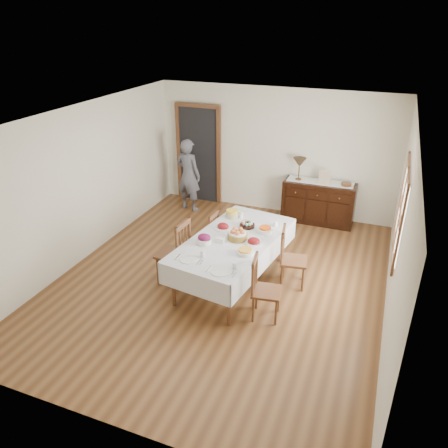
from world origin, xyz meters
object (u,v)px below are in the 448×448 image
(chair_left_near, at_px, (176,252))
(table_lamp, at_px, (300,163))
(chair_left_far, at_px, (208,235))
(chair_right_near, at_px, (263,288))
(chair_right_far, at_px, (291,257))
(dining_table, at_px, (233,244))
(sideboard, at_px, (318,202))
(person, at_px, (188,173))

(chair_left_near, bearing_deg, table_lamp, 161.63)
(chair_left_far, bearing_deg, chair_right_near, 51.48)
(chair_left_far, bearing_deg, chair_right_far, 83.04)
(dining_table, height_order, chair_right_near, chair_right_near)
(dining_table, height_order, sideboard, sideboard)
(chair_right_near, height_order, chair_right_far, chair_right_far)
(person, bearing_deg, chair_right_far, 153.26)
(chair_left_near, height_order, chair_right_far, chair_left_near)
(dining_table, bearing_deg, chair_right_far, 25.76)
(chair_right_near, distance_m, chair_right_far, 0.95)
(chair_left_far, xyz_separation_m, sideboard, (1.50, 2.18, -0.02))
(chair_left_near, xyz_separation_m, person, (-1.04, 2.67, 0.29))
(chair_left_far, height_order, table_lamp, table_lamp)
(sideboard, bearing_deg, chair_right_near, -92.62)
(chair_left_near, distance_m, chair_right_near, 1.57)
(chair_left_near, bearing_deg, person, -154.84)
(chair_left_far, xyz_separation_m, person, (-1.22, 1.82, 0.38))
(person, bearing_deg, chair_left_far, 134.62)
(table_lamp, bearing_deg, chair_right_near, -85.15)
(chair_left_far, relative_size, sideboard, 0.63)
(chair_right_far, bearing_deg, person, 42.87)
(chair_right_near, relative_size, person, 0.56)
(chair_left_far, distance_m, person, 2.23)
(person, relative_size, table_lamp, 3.63)
(chair_left_far, xyz_separation_m, chair_right_near, (1.35, -1.21, 0.03))
(chair_right_near, bearing_deg, sideboard, -10.75)
(chair_left_far, bearing_deg, sideboard, 148.87)
(sideboard, xyz_separation_m, person, (-2.72, -0.36, 0.41))
(chair_right_far, relative_size, table_lamp, 2.12)
(chair_left_near, distance_m, person, 2.88)
(chair_left_near, xyz_separation_m, chair_right_far, (1.69, 0.57, -0.05))
(chair_left_far, bearing_deg, person, -142.81)
(table_lamp, bearing_deg, chair_left_far, -115.94)
(dining_table, xyz_separation_m, chair_right_near, (0.69, -0.67, -0.22))
(person, bearing_deg, sideboard, -161.68)
(person, bearing_deg, chair_left_near, 122.13)
(chair_right_near, distance_m, person, 3.99)
(dining_table, relative_size, sideboard, 1.70)
(sideboard, relative_size, person, 0.85)
(chair_left_far, bearing_deg, table_lamp, 157.49)
(chair_right_far, bearing_deg, chair_left_near, 99.17)
(dining_table, xyz_separation_m, table_lamp, (0.40, 2.72, 0.52))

